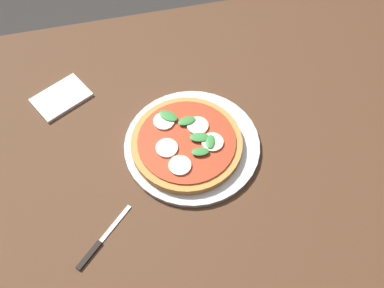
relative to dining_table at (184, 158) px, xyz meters
The scene contains 6 objects.
ground_plane 0.63m from the dining_table, ahead, with size 6.00×6.00×0.00m, color #2D2B28.
dining_table is the anchor object (origin of this frame).
serving_tray 0.11m from the dining_table, 114.21° to the left, with size 0.31×0.31×0.01m, color silver.
pizza 0.12m from the dining_table, 85.86° to the left, with size 0.25×0.25×0.03m.
napkin 0.34m from the dining_table, 34.04° to the right, with size 0.13×0.09×0.01m, color white.
knife 0.33m from the dining_table, 43.65° to the left, with size 0.13×0.12×0.01m.
Camera 1 is at (0.11, 0.55, 1.57)m, focal length 40.91 mm.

